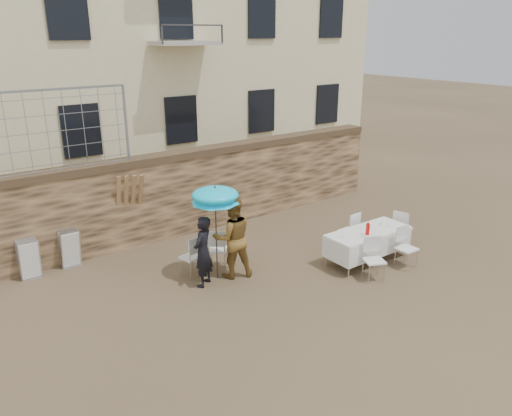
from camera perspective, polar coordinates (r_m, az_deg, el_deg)
ground at (r=10.10m, az=5.59°, el=-11.38°), size 80.00×80.00×0.00m
stone_wall at (r=13.46m, az=-8.40°, el=1.69°), size 13.00×0.50×2.20m
chain_link_fence at (r=11.95m, az=-21.81°, el=8.16°), size 3.20×0.06×1.80m
man_suit at (r=10.63m, az=-6.09°, el=-4.98°), size 0.68×0.63×1.56m
woman_dress at (r=10.93m, az=-2.70°, el=-3.39°), size 1.06×0.93×1.84m
umbrella at (r=10.50m, az=-4.68°, el=1.15°), size 1.04×1.04×1.99m
couple_chair_left at (r=11.19m, az=-7.45°, el=-5.43°), size 0.57×0.57×0.96m
couple_chair_right at (r=11.51m, az=-4.39°, el=-4.60°), size 0.68×0.68×0.96m
banquet_table at (r=11.99m, az=12.70°, el=-2.73°), size 2.10×0.85×0.78m
soda_bottle at (r=11.69m, az=12.65°, el=-2.38°), size 0.09×0.09×0.26m
table_chair_front_left at (r=11.22m, az=13.39°, el=-5.76°), size 0.63×0.63×0.96m
table_chair_front_right at (r=12.02m, az=16.87°, el=-4.35°), size 0.49×0.49×0.96m
table_chair_back at (r=12.71m, az=10.55°, el=-2.48°), size 0.51×0.51×0.96m
table_chair_side at (r=13.16m, az=16.39°, el=-2.20°), size 0.60×0.60×0.96m
chair_stack_left at (r=12.25m, az=-24.72°, el=-5.01°), size 0.46×0.47×0.92m
chair_stack_right at (r=12.41m, az=-20.68°, el=-4.13°), size 0.46×0.40×0.92m
wood_planks at (r=12.72m, az=-14.18°, el=-0.24°), size 0.70×0.20×2.00m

